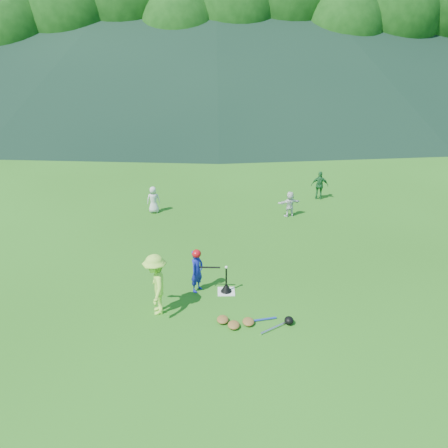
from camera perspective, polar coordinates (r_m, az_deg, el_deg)
name	(u,v)px	position (r m, az deg, el deg)	size (l,w,h in m)	color
ground	(226,292)	(11.68, 0.29, -8.85)	(120.00, 120.00, 0.00)	#245B14
home_plate	(226,292)	(11.67, 0.29, -8.81)	(0.45, 0.45, 0.02)	silver
baseball	(226,267)	(11.31, 0.30, -5.67)	(0.08, 0.08, 0.08)	white
batter_child	(197,271)	(11.48, -3.55, -6.14)	(0.43, 0.28, 1.17)	#161F9C
adult_coach	(156,285)	(10.61, -8.89, -7.82)	(1.00, 0.57, 1.54)	#ADED45
fielder_a	(153,200)	(16.94, -9.20, 3.14)	(0.50, 0.33, 1.03)	silver
fielder_c	(320,185)	(18.61, 12.39, 4.95)	(0.70, 0.29, 1.19)	#1D622D
fielder_d	(290,204)	(16.56, 8.58, 2.60)	(0.90, 0.29, 0.97)	silver
batting_tee	(226,288)	(11.61, 0.30, -8.31)	(0.30, 0.30, 0.68)	black
batter_gear	(197,255)	(11.26, -3.48, -4.04)	(0.73, 0.26, 0.53)	#B70C14
equipment_pile	(248,322)	(10.46, 3.22, -12.65)	(1.80, 0.71, 0.19)	olive
outfield_fence	(217,110)	(38.33, -0.93, 14.63)	(70.07, 0.08, 1.33)	gray
tree_line	(218,16)	(43.82, -0.78, 25.50)	(70.04, 11.40, 14.82)	#382314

